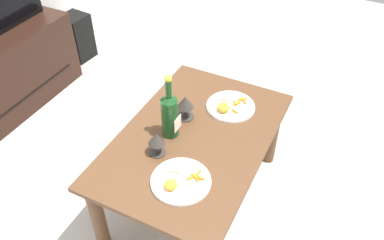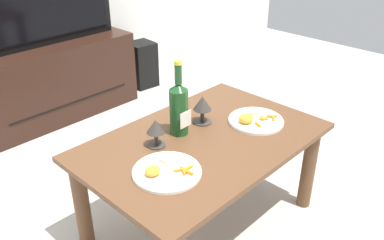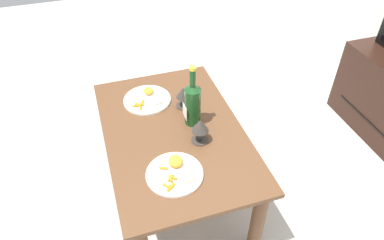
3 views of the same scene
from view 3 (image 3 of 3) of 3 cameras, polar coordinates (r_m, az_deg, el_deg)
ground_plane at (r=2.22m, az=-2.56°, el=-11.00°), size 6.40×6.40×0.00m
dining_table at (r=1.93m, az=-2.90°, el=-3.71°), size 1.09×0.71×0.49m
wine_bottle at (r=1.83m, az=0.10°, el=2.87°), size 0.08×0.09×0.35m
goblet_left at (r=1.97m, az=-1.45°, el=4.18°), size 0.08×0.08×0.13m
goblet_right at (r=1.75m, az=1.31°, el=-1.11°), size 0.09×0.09×0.14m
dinner_plate_left at (r=2.07m, az=-7.13°, el=3.34°), size 0.27×0.27×0.05m
dinner_plate_right at (r=1.65m, az=-2.74°, el=-8.38°), size 0.27×0.27×0.05m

